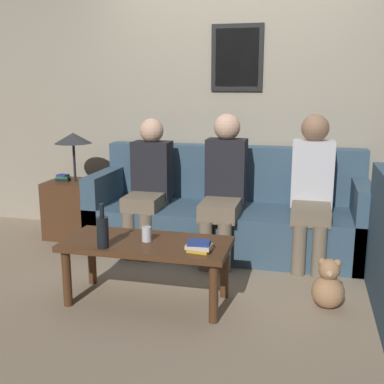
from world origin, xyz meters
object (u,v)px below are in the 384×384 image
at_px(coffee_table, 147,250).
at_px(person_left, 149,180).
at_px(person_middle, 224,182).
at_px(drinking_glass, 147,234).
at_px(person_right, 312,184).
at_px(teddy_bear, 328,286).
at_px(couch_main, 227,215).
at_px(wine_bottle, 103,231).

distance_m(coffee_table, person_left, 1.16).
bearing_deg(person_middle, drinking_glass, -108.29).
xyz_separation_m(coffee_table, person_left, (-0.34, 1.07, 0.26)).
distance_m(person_right, teddy_bear, 1.02).
xyz_separation_m(person_middle, teddy_bear, (0.86, -0.84, -0.50)).
bearing_deg(person_left, teddy_bear, -29.69).
distance_m(couch_main, drinking_glass, 1.30).
distance_m(drinking_glass, person_right, 1.52).
height_order(wine_bottle, drinking_glass, wine_bottle).
relative_size(couch_main, drinking_glass, 23.97).
xyz_separation_m(coffee_table, drinking_glass, (0.00, 0.00, 0.11)).
height_order(wine_bottle, teddy_bear, wine_bottle).
bearing_deg(teddy_bear, couch_main, 129.34).
distance_m(wine_bottle, person_right, 1.81).
bearing_deg(coffee_table, person_middle, 71.68).
bearing_deg(teddy_bear, person_right, 98.41).
bearing_deg(couch_main, drinking_glass, -105.45).
xyz_separation_m(person_left, person_right, (1.41, -0.00, 0.03)).
distance_m(wine_bottle, teddy_bear, 1.53).
relative_size(person_left, person_middle, 0.96).
xyz_separation_m(couch_main, person_left, (-0.69, -0.17, 0.32)).
distance_m(couch_main, coffee_table, 1.29).
relative_size(wine_bottle, person_middle, 0.24).
relative_size(person_left, teddy_bear, 3.40).
bearing_deg(person_left, person_right, -0.00).
bearing_deg(person_left, coffee_table, -72.22).
distance_m(coffee_table, person_right, 1.54).
height_order(couch_main, wine_bottle, couch_main).
relative_size(couch_main, teddy_bear, 6.99).
bearing_deg(teddy_bear, person_middle, 135.81).
bearing_deg(person_right, person_left, 180.00).
bearing_deg(couch_main, coffee_table, -105.48).
bearing_deg(person_right, coffee_table, -134.92).
height_order(couch_main, drinking_glass, couch_main).
bearing_deg(couch_main, wine_bottle, -111.95).
height_order(wine_bottle, person_right, person_right).
height_order(person_middle, teddy_bear, person_middle).
xyz_separation_m(person_right, teddy_bear, (0.13, -0.88, -0.51)).
xyz_separation_m(drinking_glass, person_left, (-0.34, 1.07, 0.15)).
relative_size(coffee_table, person_middle, 0.92).
bearing_deg(drinking_glass, wine_bottle, -141.29).
bearing_deg(coffee_table, person_left, 107.78).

